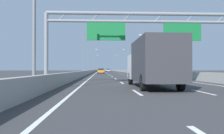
{
  "coord_description": "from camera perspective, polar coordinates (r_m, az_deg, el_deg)",
  "views": [
    {
      "loc": [
        -3.77,
        -0.09,
        1.26
      ],
      "look_at": [
        -0.47,
        67.37,
        1.88
      ],
      "focal_mm": 37.66,
      "sensor_mm": 36.0,
      "label": 1
    }
  ],
  "objects": [
    {
      "name": "lane_dash_left_3",
      "position": [
        30.67,
        0.88,
        -2.87
      ],
      "size": [
        0.16,
        3.0,
        0.01
      ],
      "primitive_type": "cube",
      "color": "white",
      "rests_on": "ground_plane"
    },
    {
      "name": "lane_dash_left_4",
      "position": [
        39.65,
        0.04,
        -2.34
      ],
      "size": [
        0.16,
        3.0,
        0.01
      ],
      "primitive_type": "cube",
      "color": "white",
      "rests_on": "ground_plane"
    },
    {
      "name": "lane_dash_right_15",
      "position": [
        138.7,
        -0.5,
        -1.05
      ],
      "size": [
        0.16,
        3.0,
        0.01
      ],
      "primitive_type": "cube",
      "color": "white",
      "rests_on": "ground_plane"
    },
    {
      "name": "lane_dash_right_2",
      "position": [
        22.33,
        11.66,
        -3.74
      ],
      "size": [
        0.16,
        3.0,
        0.01
      ],
      "primitive_type": "cube",
      "color": "white",
      "rests_on": "ground_plane"
    },
    {
      "name": "lane_dash_right_3",
      "position": [
        31.11,
        7.51,
        -2.84
      ],
      "size": [
        0.16,
        3.0,
        0.01
      ],
      "primitive_type": "cube",
      "color": "white",
      "rests_on": "ground_plane"
    },
    {
      "name": "lane_dash_left_1",
      "position": [
        12.8,
        6.08,
        -6.16
      ],
      "size": [
        0.16,
        3.0,
        0.01
      ],
      "primitive_type": "cube",
      "color": "white",
      "rests_on": "ground_plane"
    },
    {
      "name": "lane_dash_right_16",
      "position": [
        147.7,
        -0.64,
        -1.01
      ],
      "size": [
        0.16,
        3.0,
        0.01
      ],
      "primitive_type": "cube",
      "color": "white",
      "rests_on": "ground_plane"
    },
    {
      "name": "lane_dash_left_7",
      "position": [
        66.63,
        -1.11,
        -1.61
      ],
      "size": [
        0.16,
        3.0,
        0.01
      ],
      "primitive_type": "cube",
      "color": "white",
      "rests_on": "ground_plane"
    },
    {
      "name": "streetlamp_right_far",
      "position": [
        95.41,
        3.96,
        1.96
      ],
      "size": [
        2.58,
        0.28,
        9.5
      ],
      "color": "slate",
      "rests_on": "ground_plane"
    },
    {
      "name": "ground_plane",
      "position": [
        100.16,
        -0.65,
        -1.25
      ],
      "size": [
        260.0,
        260.0,
        0.0
      ],
      "primitive_type": "plane",
      "color": "#38383A"
    },
    {
      "name": "lane_dash_left_13",
      "position": [
        120.61,
        -1.87,
        -1.12
      ],
      "size": [
        0.16,
        3.0,
        0.01
      ],
      "primitive_type": "cube",
      "color": "white",
      "rests_on": "ground_plane"
    },
    {
      "name": "lane_dash_right_6",
      "position": [
        57.87,
        2.72,
        -1.77
      ],
      "size": [
        0.16,
        3.0,
        0.01
      ],
      "primitive_type": "cube",
      "color": "white",
      "rests_on": "ground_plane"
    },
    {
      "name": "lane_dash_right_8",
      "position": [
        75.8,
        1.41,
        -1.48
      ],
      "size": [
        0.16,
        3.0,
        0.01
      ],
      "primitive_type": "cube",
      "color": "white",
      "rests_on": "ground_plane"
    },
    {
      "name": "lane_dash_left_11",
      "position": [
        102.61,
        -1.7,
        -1.23
      ],
      "size": [
        0.16,
        3.0,
        0.01
      ],
      "primitive_type": "cube",
      "color": "white",
      "rests_on": "ground_plane"
    },
    {
      "name": "orange_car",
      "position": [
        69.97,
        -2.69,
        -0.95
      ],
      "size": [
        1.84,
        4.49,
        1.46
      ],
      "color": "orange",
      "rests_on": "ground_plane"
    },
    {
      "name": "green_car",
      "position": [
        100.06,
        -2.62,
        -0.84
      ],
      "size": [
        1.9,
        4.1,
        1.35
      ],
      "color": "#1E7A38",
      "rests_on": "ground_plane"
    },
    {
      "name": "white_car",
      "position": [
        131.97,
        -1.15,
        -0.75
      ],
      "size": [
        1.75,
        4.64,
        1.45
      ],
      "color": "silver",
      "rests_on": "ground_plane"
    },
    {
      "name": "streetlamp_right_distant",
      "position": [
        135.48,
        1.96,
        1.22
      ],
      "size": [
        2.58,
        0.28,
        9.5
      ],
      "color": "slate",
      "rests_on": "ground_plane"
    },
    {
      "name": "lane_dash_right_13",
      "position": [
        120.72,
        -0.16,
        -1.12
      ],
      "size": [
        0.16,
        3.0,
        0.01
      ],
      "primitive_type": "cube",
      "color": "white",
      "rests_on": "ground_plane"
    },
    {
      "name": "edge_line_left",
      "position": [
        88.11,
        -3.77,
        -1.34
      ],
      "size": [
        0.16,
        176.0,
        0.01
      ],
      "primitive_type": "cube",
      "color": "white",
      "rests_on": "ground_plane"
    },
    {
      "name": "lane_dash_left_12",
      "position": [
        111.61,
        -1.79,
        -1.17
      ],
      "size": [
        0.16,
        3.0,
        0.01
      ],
      "primitive_type": "cube",
      "color": "white",
      "rests_on": "ground_plane"
    },
    {
      "name": "lane_dash_right_14",
      "position": [
        129.71,
        -0.34,
        -1.08
      ],
      "size": [
        0.16,
        3.0,
        0.01
      ],
      "primitive_type": "cube",
      "color": "white",
      "rests_on": "ground_plane"
    },
    {
      "name": "lane_dash_left_14",
      "position": [
        129.61,
        -1.93,
        -1.08
      ],
      "size": [
        0.16,
        3.0,
        0.01
      ],
      "primitive_type": "cube",
      "color": "white",
      "rests_on": "ground_plane"
    },
    {
      "name": "sign_gantry",
      "position": [
        21.3,
        7.61,
        9.17
      ],
      "size": [
        17.35,
        0.36,
        6.36
      ],
      "color": "gray",
      "rests_on": "ground_plane"
    },
    {
      "name": "lane_dash_left_17",
      "position": [
        156.6,
        -2.08,
        -0.99
      ],
      "size": [
        0.16,
        3.0,
        0.01
      ],
      "primitive_type": "cube",
      "color": "white",
      "rests_on": "ground_plane"
    },
    {
      "name": "lane_dash_left_10",
      "position": [
        93.61,
        -1.6,
        -1.3
      ],
      "size": [
        0.16,
        3.0,
        0.01
      ],
      "primitive_type": "cube",
      "color": "white",
      "rests_on": "ground_plane"
    },
    {
      "name": "streetlamp_left_distant",
      "position": [
        135.07,
        -4.37,
        1.23
      ],
      "size": [
        2.58,
        0.28,
        9.5
      ],
      "color": "slate",
      "rests_on": "ground_plane"
    },
    {
      "name": "lane_dash_right_1",
      "position": [
        13.82,
        21.07,
        -5.71
      ],
      "size": [
        0.16,
        3.0,
        0.01
      ],
      "primitive_type": "cube",
      "color": "white",
      "rests_on": "ground_plane"
    },
    {
      "name": "lane_dash_left_2",
      "position": [
        21.71,
        2.4,
        -3.84
      ],
      "size": [
        0.16,
        3.0,
        0.01
      ],
      "primitive_type": "cube",
      "color": "white",
      "rests_on": "ground_plane"
    },
    {
      "name": "silver_car",
      "position": [
        113.98,
        -0.88,
        -0.78
      ],
      "size": [
        1.84,
        4.51,
        1.45
      ],
      "color": "#A8ADB2",
      "rests_on": "ground_plane"
    },
    {
      "name": "lane_dash_right_5",
      "position": [
        48.92,
        3.73,
        -2.0
      ],
      "size": [
        0.16,
        3.0,
        0.01
      ],
      "primitive_type": "cube",
      "color": "white",
      "rests_on": "ground_plane"
    },
    {
      "name": "streetlamp_left_far",
      "position": [
        94.82,
        -5.04,
        1.98
      ],
      "size": [
        2.58,
        0.28,
        9.5
      ],
      "color": "slate",
      "rests_on": "ground_plane"
    },
    {
      "name": "lane_dash_right_9",
      "position": [
        84.78,
        0.96,
        -1.38
      ],
      "size": [
        0.16,
        3.0,
        0.01
      ],
      "primitive_type": "cube",
      "color": "white",
      "rests_on": "ground_plane"
    },
    {
      "name": "lane_dash_left_15",
      "position": [
        138.6,
        -1.99,
        -1.05
      ],
      "size": [
        0.16,
        3.0,
        0.01
      ],
      "primitive_type": "cube",
      "color": "white",
      "rests_on": "ground_plane"
    },
    {
      "name": "barrier_left",
      "position": [
        110.13,
        -4.43,
        -0.93
      ],
      "size": [
        0.45,
        220.0,
        0.95
      ],
      "color": "#9E9E99",
      "rests_on": "ground_plane"
    },
    {
      "name": "box_truck",
      "position": [
        16.13,
        9.91,
        1.09
      ],
      "size": [
        2.47,
        8.04,
        3.17
      ],
      "color": "silver",
      "rests_on": "ground_plane"
    },
    {
      "name": "lane_dash_left_8",
      "position": [
        75.62,
        -1.31,
        -1.48
      ],
      "size": [
        0.16,
        3.0,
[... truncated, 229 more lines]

